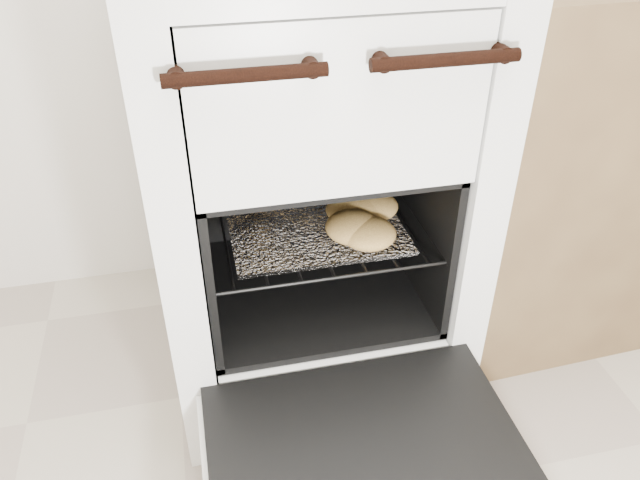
# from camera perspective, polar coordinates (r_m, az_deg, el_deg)

# --- Properties ---
(stove) EXTENTS (0.61, 0.68, 0.94)m
(stove) POSITION_cam_1_polar(r_m,az_deg,el_deg) (1.33, -1.42, 5.33)
(stove) COLOR white
(stove) RESTS_ON ground
(oven_door) EXTENTS (0.55, 0.43, 0.04)m
(oven_door) POSITION_cam_1_polar(r_m,az_deg,el_deg) (1.12, 4.41, -19.29)
(oven_door) COLOR black
(oven_door) RESTS_ON stove
(oven_rack) EXTENTS (0.45, 0.43, 0.01)m
(oven_rack) POSITION_cam_1_polar(r_m,az_deg,el_deg) (1.30, -0.79, 1.86)
(oven_rack) COLOR black
(oven_rack) RESTS_ON stove
(foil_sheet) EXTENTS (0.35, 0.31, 0.01)m
(foil_sheet) POSITION_cam_1_polar(r_m,az_deg,el_deg) (1.28, -0.60, 1.62)
(foil_sheet) COLOR white
(foil_sheet) RESTS_ON oven_rack
(baked_rolls) EXTENTS (0.35, 0.32, 0.05)m
(baked_rolls) POSITION_cam_1_polar(r_m,az_deg,el_deg) (1.26, 2.81, 2.27)
(baked_rolls) COLOR #E1B85A
(baked_rolls) RESTS_ON foil_sheet
(counter) EXTENTS (0.88, 0.60, 0.85)m
(counter) POSITION_cam_1_polar(r_m,az_deg,el_deg) (1.70, 24.31, 7.71)
(counter) COLOR brown
(counter) RESTS_ON ground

